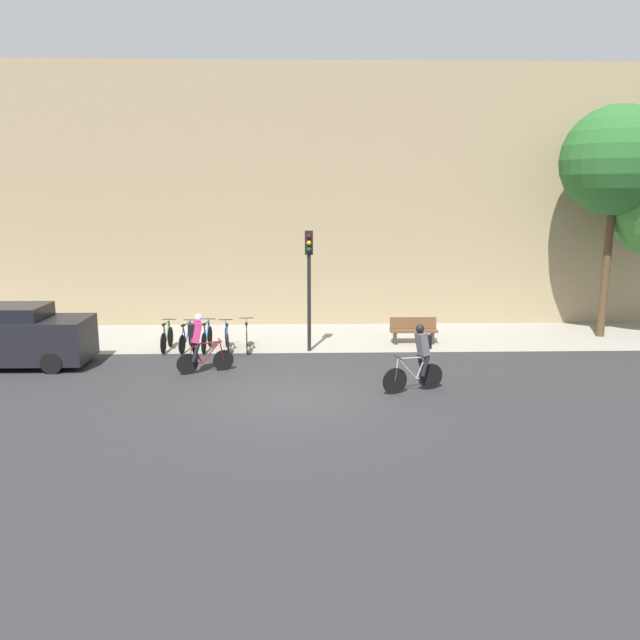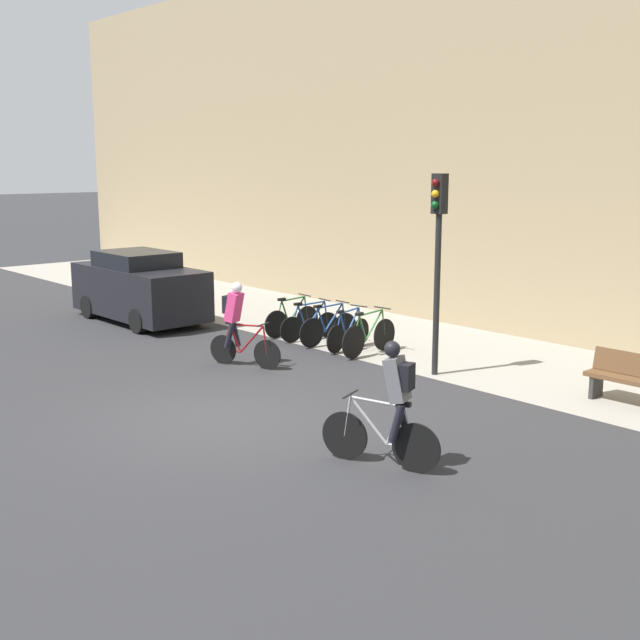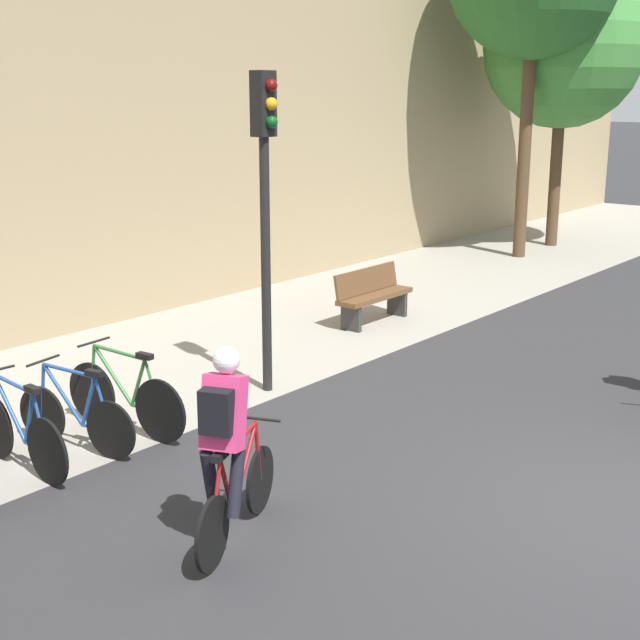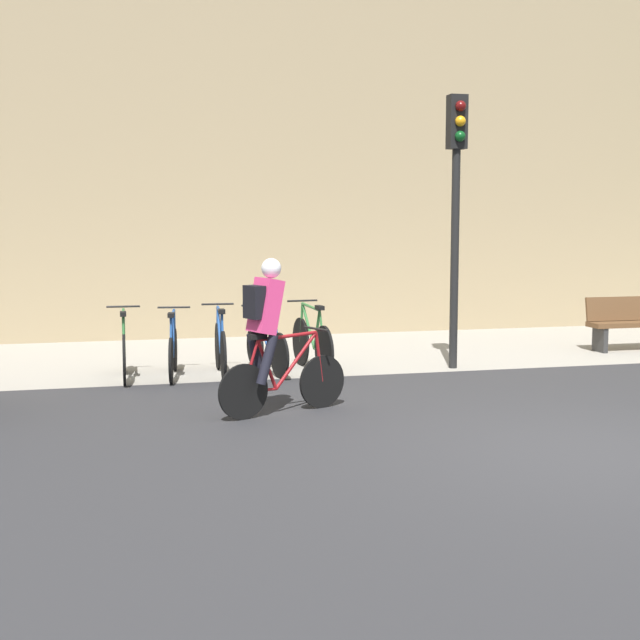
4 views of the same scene
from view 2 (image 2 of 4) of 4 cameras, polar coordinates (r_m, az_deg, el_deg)
The scene contains 13 objects.
ground at distance 13.31m, azimuth -6.99°, elevation -7.01°, with size 200.00×200.00×0.00m, color #2B2B2D.
kerb_strip at distance 17.88m, azimuth 11.03°, elevation -2.42°, with size 44.00×4.50×0.01m, color gray.
building_facade at distance 19.52m, azimuth 16.23°, elevation 13.04°, with size 44.00×0.60×9.86m, color #9E8966.
cyclist_pink at distance 16.51m, azimuth -5.95°, elevation -0.05°, with size 1.56×0.71×1.75m.
cyclist_grey at distance 10.94m, azimuth 5.14°, elevation -5.81°, with size 1.67×0.70×1.79m.
parked_bike_0 at distance 19.42m, azimuth -2.02°, elevation 0.04°, with size 0.46×1.63×0.97m.
parked_bike_1 at distance 18.93m, azimuth -0.75°, elevation -0.29°, with size 0.46×1.62×0.94m.
parked_bike_2 at distance 18.45m, azimuth 0.60°, elevation -0.53°, with size 0.46×1.68×0.97m.
parked_bike_3 at distance 17.98m, azimuth 2.02°, elevation -0.90°, with size 0.47×1.57×0.95m.
parked_bike_4 at distance 17.52m, azimuth 3.51°, elevation -1.13°, with size 0.46×1.77×0.99m.
traffic_light_pole at distance 15.61m, azimuth 8.39°, elevation 5.78°, with size 0.26×0.30×3.93m.
bench at distance 14.86m, azimuth 21.37°, elevation -3.91°, with size 1.61×0.44×0.89m.
parked_car at distance 21.64m, azimuth -12.72°, elevation 2.25°, with size 4.30×1.84×1.85m.
Camera 2 is at (10.42, -7.19, 4.11)m, focal length 45.00 mm.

